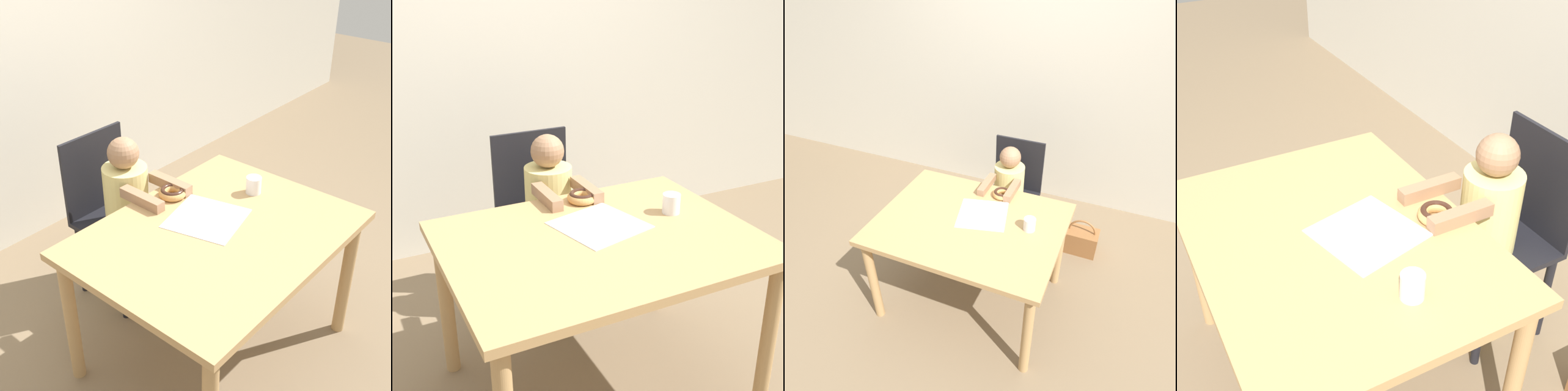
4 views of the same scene
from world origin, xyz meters
TOP-DOWN VIEW (x-y plane):
  - ground_plane at (0.00, 0.00)m, footprint 12.00×12.00m
  - wall_back at (0.00, 1.55)m, footprint 8.00×0.05m
  - dining_table at (0.00, 0.00)m, footprint 1.17×0.90m
  - chair at (0.05, 0.74)m, footprint 0.40×0.40m
  - child_figure at (0.05, 0.62)m, footprint 0.24×0.45m
  - donut at (0.09, 0.34)m, footprint 0.13×0.13m
  - napkin at (0.05, 0.10)m, footprint 0.38×0.38m
  - handbag at (0.63, 0.82)m, footprint 0.28×0.17m
  - cup at (0.37, 0.07)m, footprint 0.07×0.07m

SIDE VIEW (x-z plane):
  - ground_plane at x=0.00m, z-range 0.00..0.00m
  - handbag at x=0.63m, z-range -0.05..0.26m
  - chair at x=0.05m, z-range 0.02..0.92m
  - child_figure at x=0.05m, z-range 0.01..0.95m
  - dining_table at x=0.00m, z-range 0.26..0.97m
  - napkin at x=0.05m, z-range 0.71..0.71m
  - donut at x=0.09m, z-range 0.71..0.76m
  - cup at x=0.37m, z-range 0.71..0.79m
  - wall_back at x=0.00m, z-range 0.00..2.50m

